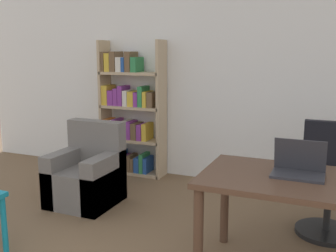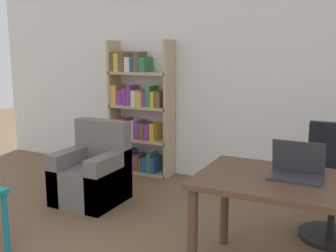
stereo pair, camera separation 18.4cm
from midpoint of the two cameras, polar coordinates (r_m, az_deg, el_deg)
wall_back at (r=4.75m, az=14.39°, el=7.36°), size 8.00×0.06×2.70m
desk at (r=2.85m, az=23.45°, el=-9.65°), size 1.69×0.81×0.75m
laptop at (r=2.88m, az=19.88°, el=-6.03°), size 0.35×0.24×0.25m
office_chair at (r=3.78m, az=24.27°, el=-8.04°), size 0.53×0.53×0.99m
armchair at (r=4.34m, az=-9.73°, el=-7.05°), size 0.65×0.65×0.86m
bookshelf at (r=5.19m, az=-3.44°, el=1.59°), size 0.87×0.28×1.75m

